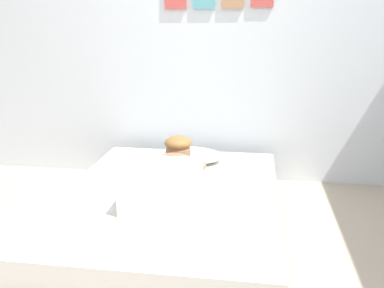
{
  "coord_description": "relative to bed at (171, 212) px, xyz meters",
  "views": [
    {
      "loc": [
        0.32,
        -1.97,
        1.37
      ],
      "look_at": [
        -0.1,
        0.87,
        0.53
      ],
      "focal_mm": 39.83,
      "sensor_mm": 36.0,
      "label": 1
    }
  ],
  "objects": [
    {
      "name": "ground_plane",
      "position": [
        0.2,
        -0.58,
        -0.14
      ],
      "size": [
        12.48,
        12.48,
        0.0
      ],
      "primitive_type": "plane",
      "color": "tan"
    },
    {
      "name": "bed",
      "position": [
        0.0,
        0.0,
        0.0
      ],
      "size": [
        1.43,
        1.92,
        0.28
      ],
      "color": "#4C4742",
      "rests_on": "ground"
    },
    {
      "name": "pillow",
      "position": [
        0.03,
        0.63,
        0.2
      ],
      "size": [
        0.52,
        0.32,
        0.11
      ],
      "primitive_type": "ellipsoid",
      "color": "white",
      "rests_on": "bed"
    },
    {
      "name": "person_lying",
      "position": [
        -0.02,
        0.04,
        0.25
      ],
      "size": [
        0.43,
        0.92,
        0.27
      ],
      "color": "silver",
      "rests_on": "bed"
    },
    {
      "name": "coffee_cup",
      "position": [
        0.07,
        0.42,
        0.18
      ],
      "size": [
        0.12,
        0.09,
        0.07
      ],
      "color": "white",
      "rests_on": "bed"
    },
    {
      "name": "cell_phone",
      "position": [
        -0.26,
        -0.04,
        0.15
      ],
      "size": [
        0.07,
        0.14,
        0.01
      ],
      "primitive_type": "cube",
      "color": "black",
      "rests_on": "bed"
    },
    {
      "name": "back_wall",
      "position": [
        0.2,
        1.12,
        1.11
      ],
      "size": [
        4.24,
        0.12,
        2.5
      ],
      "color": "silver",
      "rests_on": "ground"
    }
  ]
}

